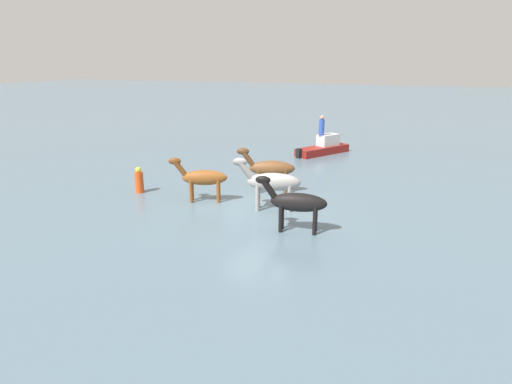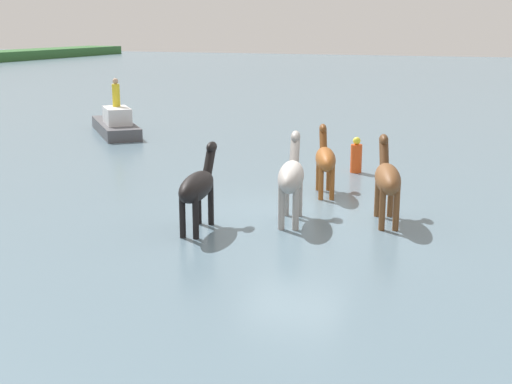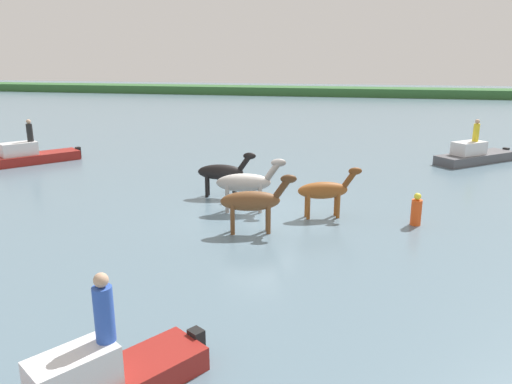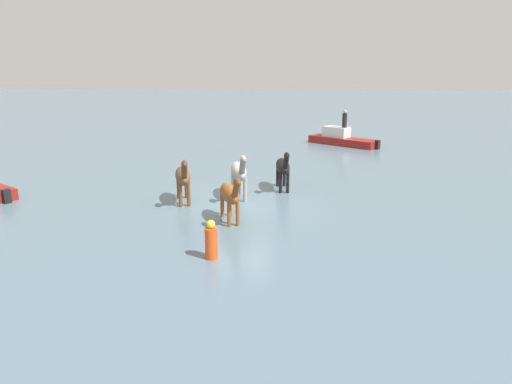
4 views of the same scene
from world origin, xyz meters
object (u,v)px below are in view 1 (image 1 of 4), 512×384
at_px(horse_dark_mare, 270,168).
at_px(person_boatman_standing, 322,126).
at_px(horse_dun_straggler, 202,178).
at_px(boat_tender_starboard, 323,149).
at_px(horse_gray_outer, 271,182).
at_px(horse_mid_herd, 296,202).
at_px(buoy_channel_marker, 139,181).

height_order(horse_dark_mare, person_boatman_standing, person_boatman_standing).
bearing_deg(person_boatman_standing, horse_dun_straggler, 75.96).
bearing_deg(person_boatman_standing, boat_tender_starboard, -128.97).
bearing_deg(horse_gray_outer, person_boatman_standing, -102.02).
xyz_separation_m(horse_gray_outer, horse_dark_mare, (0.75, -2.14, -0.04)).
relative_size(horse_dun_straggler, horse_mid_herd, 0.95).
height_order(horse_dun_straggler, horse_dark_mare, horse_dark_mare).
bearing_deg(buoy_channel_marker, boat_tender_starboard, -119.20).
height_order(horse_dun_straggler, horse_mid_herd, horse_mid_herd).
xyz_separation_m(horse_mid_herd, buoy_channel_marker, (7.49, -1.97, -0.52)).
distance_m(horse_gray_outer, buoy_channel_marker, 6.10).
height_order(horse_gray_outer, boat_tender_starboard, horse_gray_outer).
height_order(horse_dark_mare, buoy_channel_marker, horse_dark_mare).
height_order(horse_mid_herd, horse_dark_mare, horse_dark_mare).
height_order(boat_tender_starboard, buoy_channel_marker, boat_tender_starboard).
distance_m(horse_dun_straggler, horse_mid_herd, 4.70).
height_order(horse_gray_outer, horse_dun_straggler, horse_gray_outer).
distance_m(horse_mid_herd, buoy_channel_marker, 7.76).
bearing_deg(buoy_channel_marker, horse_dark_mare, -159.97).
xyz_separation_m(boat_tender_starboard, person_boatman_standing, (0.13, 0.16, 1.41)).
distance_m(boat_tender_starboard, buoy_channel_marker, 12.17).
height_order(horse_mid_herd, buoy_channel_marker, horse_mid_herd).
bearing_deg(boat_tender_starboard, horse_gray_outer, -146.33).
bearing_deg(horse_dun_straggler, buoy_channel_marker, -22.77).
relative_size(horse_dark_mare, person_boatman_standing, 2.10).
bearing_deg(person_boatman_standing, horse_gray_outer, 91.39).
bearing_deg(horse_dark_mare, buoy_channel_marker, 3.64).
relative_size(horse_dark_mare, buoy_channel_marker, 2.19).
distance_m(horse_mid_herd, horse_dark_mare, 4.47).
bearing_deg(horse_dark_mare, boat_tender_starboard, -110.51).
relative_size(horse_dun_straggler, buoy_channel_marker, 2.03).
distance_m(horse_dun_straggler, buoy_channel_marker, 3.19).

